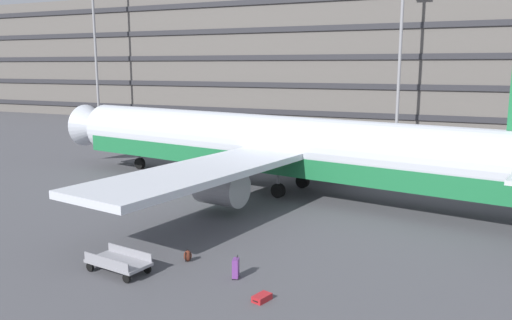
# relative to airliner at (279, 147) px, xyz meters

# --- Properties ---
(ground_plane) EXTENTS (600.00, 600.00, 0.00)m
(ground_plane) POSITION_rel_airliner_xyz_m (1.13, 0.25, -2.93)
(ground_plane) COLOR #4C4C51
(terminal_structure) EXTENTS (179.71, 18.79, 18.57)m
(terminal_structure) POSITION_rel_airliner_xyz_m (1.13, 44.74, 6.36)
(terminal_structure) COLOR #605B56
(terminal_structure) RESTS_ON ground_plane
(airliner) EXTENTS (39.37, 32.01, 10.58)m
(airliner) POSITION_rel_airliner_xyz_m (0.00, 0.00, 0.00)
(airliner) COLOR silver
(airliner) RESTS_ON ground_plane
(light_mast_far_left) EXTENTS (1.80, 0.50, 23.63)m
(light_mast_far_left) POSITION_rel_airliner_xyz_m (-40.50, 29.51, 10.60)
(light_mast_far_left) COLOR gray
(light_mast_far_left) RESTS_ON ground_plane
(light_mast_left) EXTENTS (1.80, 0.50, 20.82)m
(light_mast_left) POSITION_rel_airliner_xyz_m (2.94, 29.51, 9.16)
(light_mast_left) COLOR gray
(light_mast_left) RESTS_ON ground_plane
(suitcase_orange) EXTENTS (0.34, 0.48, 0.91)m
(suitcase_orange) POSITION_rel_airliner_xyz_m (3.72, -14.00, -2.51)
(suitcase_orange) COLOR #72388C
(suitcase_orange) RESTS_ON ground_plane
(suitcase_red) EXTENTS (0.59, 0.79, 0.23)m
(suitcase_red) POSITION_rel_airliner_xyz_m (5.43, -15.39, -2.82)
(suitcase_red) COLOR #B21E23
(suitcase_red) RESTS_ON ground_plane
(backpack_laid_flat) EXTENTS (0.42, 0.40, 0.54)m
(backpack_laid_flat) POSITION_rel_airliner_xyz_m (1.08, -13.25, -2.69)
(backpack_laid_flat) COLOR #592619
(backpack_laid_flat) RESTS_ON ground_plane
(baggage_cart) EXTENTS (3.36, 1.68, 0.82)m
(baggage_cart) POSITION_rel_airliner_xyz_m (-0.84, -15.39, -2.50)
(baggage_cart) COLOR gray
(baggage_cart) RESTS_ON ground_plane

